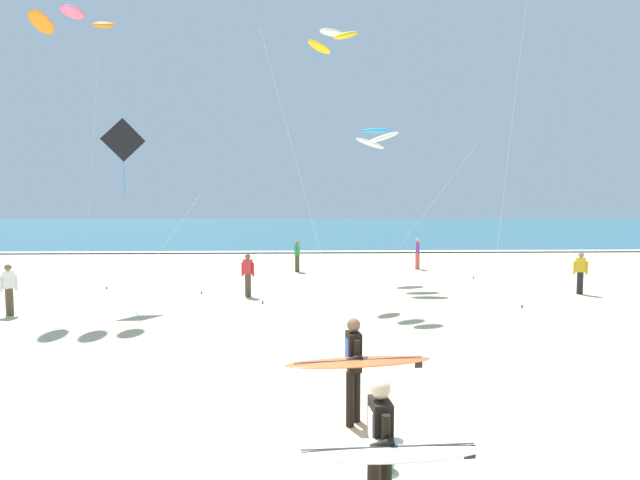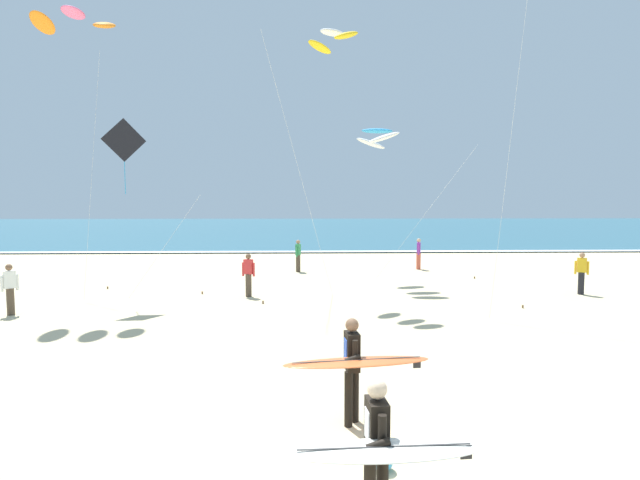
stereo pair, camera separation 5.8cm
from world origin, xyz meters
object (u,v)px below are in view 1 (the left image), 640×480
object	(u,v)px
bystander_red_top	(248,275)
beach_ball	(385,460)
kite_arc_cobalt_low	(376,138)
bystander_green_top	(297,256)
bystander_white_top	(9,289)
kite_arc_ivory_distant	(332,39)
kite_arc_rose_mid	(73,20)
kite_diamond_charcoal_high	(125,144)
bystander_purple_top	(418,254)
surfer_lead	(356,363)
bystander_yellow_top	(580,273)
surfer_trailing	(384,448)

from	to	relation	value
bystander_red_top	beach_ball	world-z (taller)	bystander_red_top
kite_arc_cobalt_low	bystander_green_top	size ratio (longest dim) A/B	4.15
bystander_green_top	bystander_white_top	distance (m)	12.68
kite_arc_ivory_distant	bystander_green_top	bearing A→B (deg)	102.42
kite_arc_rose_mid	bystander_white_top	distance (m)	9.01
kite_arc_rose_mid	kite_diamond_charcoal_high	world-z (taller)	kite_arc_rose_mid
bystander_purple_top	bystander_red_top	xyz separation A→B (m)	(-7.90, -7.11, 0.00)
surfer_lead	kite_arc_cobalt_low	distance (m)	15.36
bystander_yellow_top	beach_ball	bearing A→B (deg)	-127.59
surfer_lead	bystander_purple_top	world-z (taller)	surfer_lead
kite_arc_ivory_distant	bystander_green_top	xyz separation A→B (m)	(-1.34, 6.10, -8.53)
bystander_red_top	surfer_trailing	bearing A→B (deg)	-78.15
kite_diamond_charcoal_high	kite_arc_ivory_distant	bearing A→B (deg)	7.93
surfer_lead	kite_diamond_charcoal_high	world-z (taller)	kite_diamond_charcoal_high
kite_arc_cobalt_low	bystander_green_top	distance (m)	7.07
surfer_lead	kite_arc_ivory_distant	xyz separation A→B (m)	(0.24, 11.14, 8.30)
surfer_lead	bystander_yellow_top	bearing A→B (deg)	48.62
bystander_yellow_top	bystander_purple_top	world-z (taller)	same
surfer_trailing	bystander_yellow_top	size ratio (longest dim) A/B	1.26
surfer_trailing	bystander_white_top	distance (m)	14.61
surfer_trailing	beach_ball	world-z (taller)	surfer_trailing
kite_arc_rose_mid	kite_arc_cobalt_low	distance (m)	12.07
kite_arc_ivory_distant	bystander_purple_top	xyz separation A→B (m)	(4.82, 6.85, -8.53)
kite_arc_cobalt_low	bystander_white_top	world-z (taller)	kite_arc_cobalt_low
kite_diamond_charcoal_high	beach_ball	bearing A→B (deg)	-57.74
surfer_lead	kite_arc_rose_mid	size ratio (longest dim) A/B	0.23
surfer_lead	kite_arc_rose_mid	distance (m)	15.57
bystander_white_top	surfer_trailing	bearing A→B (deg)	-47.49
bystander_green_top	bystander_white_top	xyz separation A→B (m)	(-8.76, -9.16, 0.00)
kite_arc_rose_mid	bystander_purple_top	distance (m)	17.95
bystander_green_top	bystander_purple_top	size ratio (longest dim) A/B	1.00
surfer_trailing	bystander_green_top	xyz separation A→B (m)	(-1.11, 19.92, -0.23)
kite_arc_rose_mid	kite_arc_ivory_distant	bearing A→B (deg)	7.62
bystander_white_top	bystander_yellow_top	bearing A→B (deg)	8.36
kite_arc_ivory_distant	bystander_green_top	size ratio (longest dim) A/B	6.09
kite_arc_cobalt_low	bystander_yellow_top	world-z (taller)	kite_arc_cobalt_low
surfer_lead	bystander_white_top	bearing A→B (deg)	140.68
beach_ball	bystander_red_top	bearing A→B (deg)	104.37
kite_arc_cobalt_low	kite_arc_ivory_distant	world-z (taller)	kite_arc_ivory_distant
beach_ball	kite_arc_rose_mid	bearing A→B (deg)	127.83
surfer_trailing	beach_ball	xyz separation A→B (m)	(0.26, 1.44, -0.90)
surfer_trailing	beach_ball	size ratio (longest dim) A/B	7.18
bystander_red_top	surfer_lead	bearing A→B (deg)	-75.36
bystander_yellow_top	bystander_purple_top	distance (m)	8.40
surfer_lead	beach_ball	xyz separation A→B (m)	(0.26, -1.24, -0.90)
bystander_yellow_top	bystander_green_top	bearing A→B (deg)	149.66
surfer_lead	kite_diamond_charcoal_high	size ratio (longest dim) A/B	0.36
kite_arc_rose_mid	bystander_green_top	size ratio (longest dim) A/B	6.20
kite_diamond_charcoal_high	bystander_yellow_top	xyz separation A→B (m)	(16.57, 0.81, -4.66)
kite_arc_cobalt_low	kite_arc_ivory_distant	bearing A→B (deg)	-123.95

